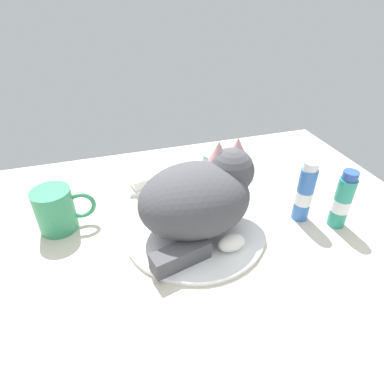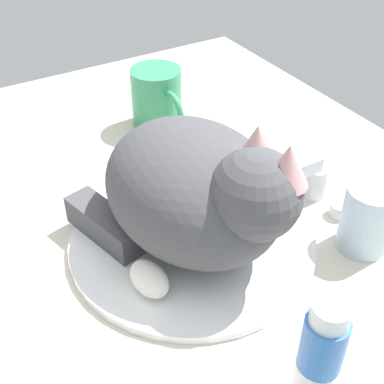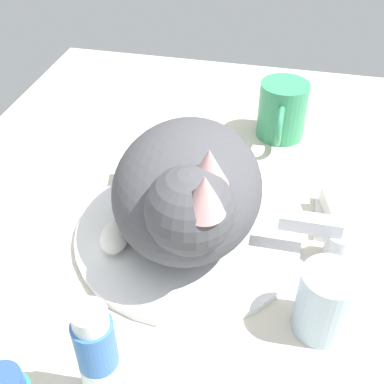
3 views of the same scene
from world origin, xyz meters
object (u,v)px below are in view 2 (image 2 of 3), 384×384
Objects in this scene: cat at (199,191)px; soap_bar at (284,153)px; faucet at (309,180)px; rinse_cup at (367,218)px; toothpaste_bottle at (317,367)px; coffee_mug at (158,98)px.

cat is 3.80× the size of soap_bar.
faucet reaches higher than soap_bar.
rinse_cup is at bearing 61.12° from cat.
toothpaste_bottle is (31.78, -22.41, 4.25)cm from soap_bar.
rinse_cup is at bearing 123.84° from toothpaste_bottle.
faucet is at bearing -11.05° from soap_bar.
coffee_mug is at bearing -168.66° from rinse_cup.
soap_bar is (-7.21, 1.41, -0.24)cm from faucet.
cat is 31.01cm from coffee_mug.
cat is 1.84× the size of toothpaste_bottle.
cat is 22.49cm from soap_bar.
faucet is 32.57cm from toothpaste_bottle.
rinse_cup is at bearing 11.34° from coffee_mug.
toothpaste_bottle is at bearing -6.45° from cat.
rinse_cup is at bearing -6.81° from soap_bar.
cat reaches higher than toothpaste_bottle.
faucet is 1.90× the size of soap_bar.
faucet is 0.50× the size of cat.
rinse_cup is at bearing -3.99° from faucet.
coffee_mug is 1.45× the size of rinse_cup.
toothpaste_bottle is at bearing -40.53° from faucet.
faucet is at bearing 17.09° from coffee_mug.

